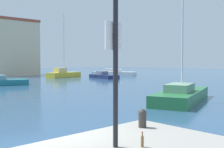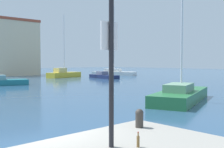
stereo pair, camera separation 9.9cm
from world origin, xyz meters
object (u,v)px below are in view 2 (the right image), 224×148
sailboat_white_far_left (114,73)px  sailboat_yellow_center_channel (64,74)px  sailboat_green_mid_harbor (181,94)px  mooring_bollard (139,117)px  motorboat_navy_inner_mooring (104,76)px  lamppost (111,0)px  bottle (138,141)px

sailboat_white_far_left → sailboat_yellow_center_channel: sailboat_white_far_left is taller
sailboat_green_mid_harbor → sailboat_white_far_left: (21.14, 28.96, 0.06)m
mooring_bollard → sailboat_yellow_center_channel: (20.61, 35.27, -0.60)m
mooring_bollard → motorboat_navy_inner_mooring: size_ratio=0.08×
sailboat_green_mid_harbor → sailboat_yellow_center_channel: 31.35m
lamppost → bottle: lamppost is taller
sailboat_white_far_left → sailboat_green_mid_harbor: bearing=-126.1°
sailboat_green_mid_harbor → motorboat_navy_inner_mooring: sailboat_green_mid_harbor is taller
lamppost → sailboat_green_mid_harbor: (12.17, 6.32, -3.39)m
lamppost → mooring_bollard: bearing=23.5°
sailboat_green_mid_harbor → bottle: bearing=-150.4°
mooring_bollard → sailboat_green_mid_harbor: (10.49, 5.59, -0.72)m
mooring_bollard → sailboat_white_far_left: sailboat_white_far_left is taller
lamppost → sailboat_white_far_left: size_ratio=0.34×
mooring_bollard → sailboat_white_far_left: size_ratio=0.04×
lamppost → motorboat_navy_inner_mooring: bearing=49.1°
lamppost → sailboat_yellow_center_channel: size_ratio=0.43×
bottle → mooring_bollard: bearing=40.6°
lamppost → sailboat_white_far_left: (33.31, 35.28, -3.33)m
lamppost → motorboat_navy_inner_mooring: size_ratio=0.72×
bottle → sailboat_yellow_center_channel: (21.90, 36.37, -0.46)m
bottle → sailboat_white_far_left: (32.92, 35.66, -0.52)m
lamppost → sailboat_yellow_center_channel: sailboat_yellow_center_channel is taller
lamppost → sailboat_white_far_left: bearing=46.6°
sailboat_green_mid_harbor → lamppost: bearing=-152.5°
sailboat_yellow_center_channel → motorboat_navy_inner_mooring: bearing=-61.3°
mooring_bollard → motorboat_navy_inner_mooring: (24.07, 28.96, -0.84)m
lamppost → mooring_bollard: (1.67, 0.73, -2.67)m
lamppost → bottle: size_ratio=14.70×
mooring_bollard → bottle: bearing=-139.4°
lamppost → sailboat_green_mid_harbor: bearing=27.5°
lamppost → mooring_bollard: lamppost is taller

